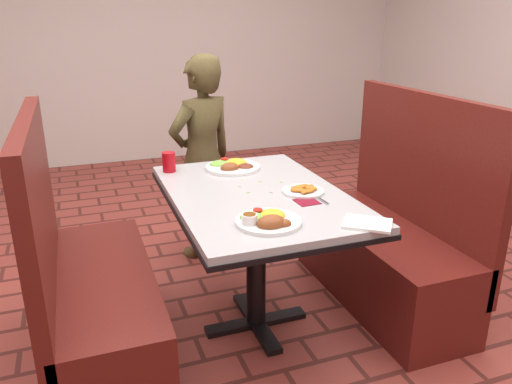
# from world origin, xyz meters

# --- Properties ---
(dining_table) EXTENTS (0.81, 1.21, 0.75)m
(dining_table) POSITION_xyz_m (0.00, 0.00, 0.65)
(dining_table) COLOR #B1B3B6
(dining_table) RESTS_ON ground
(booth_bench_left) EXTENTS (0.47, 1.20, 1.17)m
(booth_bench_left) POSITION_xyz_m (-0.80, 0.00, 0.33)
(booth_bench_left) COLOR maroon
(booth_bench_left) RESTS_ON ground
(booth_bench_right) EXTENTS (0.47, 1.20, 1.17)m
(booth_bench_right) POSITION_xyz_m (0.80, 0.00, 0.33)
(booth_bench_right) COLOR maroon
(booth_bench_right) RESTS_ON ground
(diner_person) EXTENTS (0.57, 0.49, 1.34)m
(diner_person) POSITION_xyz_m (-0.03, 0.95, 0.67)
(diner_person) COLOR brown
(diner_person) RESTS_ON ground
(near_dinner_plate) EXTENTS (0.27, 0.27, 0.08)m
(near_dinner_plate) POSITION_xyz_m (-0.09, -0.39, 0.78)
(near_dinner_plate) COLOR white
(near_dinner_plate) RESTS_ON dining_table
(far_dinner_plate) EXTENTS (0.30, 0.30, 0.08)m
(far_dinner_plate) POSITION_xyz_m (0.01, 0.41, 0.78)
(far_dinner_plate) COLOR white
(far_dinner_plate) RESTS_ON dining_table
(plantain_plate) EXTENTS (0.20, 0.20, 0.03)m
(plantain_plate) POSITION_xyz_m (0.21, -0.09, 0.76)
(plantain_plate) COLOR white
(plantain_plate) RESTS_ON dining_table
(maroon_napkin) EXTENTS (0.10, 0.10, 0.00)m
(maroon_napkin) POSITION_xyz_m (0.17, -0.21, 0.75)
(maroon_napkin) COLOR maroon
(maroon_napkin) RESTS_ON dining_table
(spoon_utensil) EXTENTS (0.02, 0.14, 0.00)m
(spoon_utensil) POSITION_xyz_m (0.24, -0.21, 0.76)
(spoon_utensil) COLOR silver
(spoon_utensil) RESTS_ON dining_table
(red_tumbler) EXTENTS (0.07, 0.07, 0.11)m
(red_tumbler) POSITION_xyz_m (-0.33, 0.48, 0.80)
(red_tumbler) COLOR red
(red_tumbler) RESTS_ON dining_table
(paper_napkin) EXTENTS (0.24, 0.23, 0.01)m
(paper_napkin) POSITION_xyz_m (0.29, -0.53, 0.76)
(paper_napkin) COLOR white
(paper_napkin) RESTS_ON dining_table
(knife_utensil) EXTENTS (0.02, 0.19, 0.00)m
(knife_utensil) POSITION_xyz_m (-0.09, -0.37, 0.76)
(knife_utensil) COLOR silver
(knife_utensil) RESTS_ON dining_table
(fork_utensil) EXTENTS (0.01, 0.15, 0.00)m
(fork_utensil) POSITION_xyz_m (-0.13, -0.40, 0.76)
(fork_utensil) COLOR silver
(fork_utensil) RESTS_ON dining_table
(lettuce_shreds) EXTENTS (0.28, 0.32, 0.00)m
(lettuce_shreds) POSITION_xyz_m (0.04, 0.06, 0.75)
(lettuce_shreds) COLOR #76AF46
(lettuce_shreds) RESTS_ON dining_table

